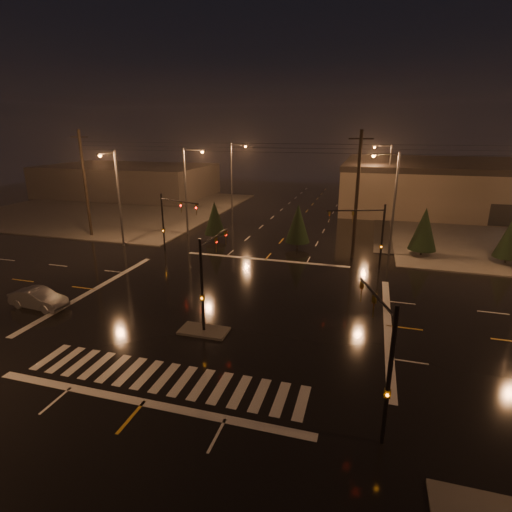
% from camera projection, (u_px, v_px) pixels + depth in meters
% --- Properties ---
extents(ground, '(140.00, 140.00, 0.00)m').
position_uv_depth(ground, '(226.00, 306.00, 28.42)').
color(ground, black).
rests_on(ground, ground).
extents(sidewalk_nw, '(36.00, 36.00, 0.12)m').
position_uv_depth(sidewalk_nw, '(115.00, 208.00, 63.79)').
color(sidewalk_nw, '#45433E').
rests_on(sidewalk_nw, ground).
extents(median_island, '(3.00, 1.60, 0.15)m').
position_uv_depth(median_island, '(204.00, 331.00, 24.73)').
color(median_island, '#45433E').
rests_on(median_island, ground).
extents(crosswalk, '(15.00, 2.60, 0.01)m').
position_uv_depth(crosswalk, '(165.00, 378.00, 20.17)').
color(crosswalk, beige).
rests_on(crosswalk, ground).
extents(stop_bar_near, '(16.00, 0.50, 0.01)m').
position_uv_depth(stop_bar_near, '(144.00, 402.00, 18.34)').
color(stop_bar_near, beige).
rests_on(stop_bar_near, ground).
extents(stop_bar_far, '(16.00, 0.50, 0.01)m').
position_uv_depth(stop_bar_far, '(266.00, 260.00, 38.49)').
color(stop_bar_far, beige).
rests_on(stop_bar_far, ground).
extents(commercial_block, '(30.00, 18.00, 5.60)m').
position_uv_depth(commercial_block, '(128.00, 180.00, 75.27)').
color(commercial_block, '#453F3D').
rests_on(commercial_block, ground).
extents(signal_mast_median, '(0.25, 4.59, 6.00)m').
position_uv_depth(signal_mast_median, '(208.00, 270.00, 24.47)').
color(signal_mast_median, black).
rests_on(signal_mast_median, ground).
extents(signal_mast_ne, '(4.84, 1.86, 6.00)m').
position_uv_depth(signal_mast_ne, '(371.00, 230.00, 34.04)').
color(signal_mast_ne, black).
rests_on(signal_mast_ne, ground).
extents(signal_mast_nw, '(4.84, 1.86, 6.00)m').
position_uv_depth(signal_mast_nw, '(170.00, 217.00, 39.06)').
color(signal_mast_nw, black).
rests_on(signal_mast_nw, ground).
extents(signal_mast_se, '(1.55, 3.87, 6.00)m').
position_uv_depth(signal_mast_se, '(383.00, 350.00, 15.67)').
color(signal_mast_se, black).
rests_on(signal_mast_se, ground).
extents(streetlight_1, '(2.77, 0.32, 10.00)m').
position_uv_depth(streetlight_1, '(188.00, 185.00, 46.09)').
color(streetlight_1, '#38383A').
rests_on(streetlight_1, ground).
extents(streetlight_2, '(2.77, 0.32, 10.00)m').
position_uv_depth(streetlight_2, '(233.00, 172.00, 60.75)').
color(streetlight_2, '#38383A').
rests_on(streetlight_2, ground).
extents(streetlight_3, '(2.77, 0.32, 10.00)m').
position_uv_depth(streetlight_3, '(391.00, 197.00, 38.36)').
color(streetlight_3, '#38383A').
rests_on(streetlight_3, ground).
extents(streetlight_4, '(2.77, 0.32, 10.00)m').
position_uv_depth(streetlight_4, '(387.00, 175.00, 56.67)').
color(streetlight_4, '#38383A').
rests_on(streetlight_4, ground).
extents(streetlight_5, '(0.32, 2.77, 10.00)m').
position_uv_depth(streetlight_5, '(117.00, 192.00, 41.12)').
color(streetlight_5, '#38383A').
rests_on(streetlight_5, ground).
extents(utility_pole_0, '(2.20, 0.32, 12.00)m').
position_uv_depth(utility_pole_0, '(85.00, 184.00, 45.19)').
color(utility_pole_0, black).
rests_on(utility_pole_0, ground).
extents(utility_pole_1, '(2.20, 0.32, 12.00)m').
position_uv_depth(utility_pole_1, '(357.00, 195.00, 37.27)').
color(utility_pole_1, black).
rests_on(utility_pole_1, ground).
extents(conifer_0, '(2.67, 2.67, 4.87)m').
position_uv_depth(conifer_0, '(424.00, 229.00, 38.72)').
color(conifer_0, black).
rests_on(conifer_0, ground).
extents(conifer_1, '(2.41, 2.41, 4.47)m').
position_uv_depth(conifer_1, '(510.00, 237.00, 36.39)').
color(conifer_1, black).
rests_on(conifer_1, ground).
extents(conifer_3, '(2.38, 2.38, 4.41)m').
position_uv_depth(conifer_3, '(215.00, 218.00, 44.58)').
color(conifer_3, black).
rests_on(conifer_3, ground).
extents(conifer_4, '(2.56, 2.56, 4.70)m').
position_uv_depth(conifer_4, '(298.00, 223.00, 41.38)').
color(conifer_4, black).
rests_on(conifer_4, ground).
extents(car_crossing, '(4.31, 1.75, 1.39)m').
position_uv_depth(car_crossing, '(38.00, 299.00, 27.91)').
color(car_crossing, '#4F5156').
rests_on(car_crossing, ground).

